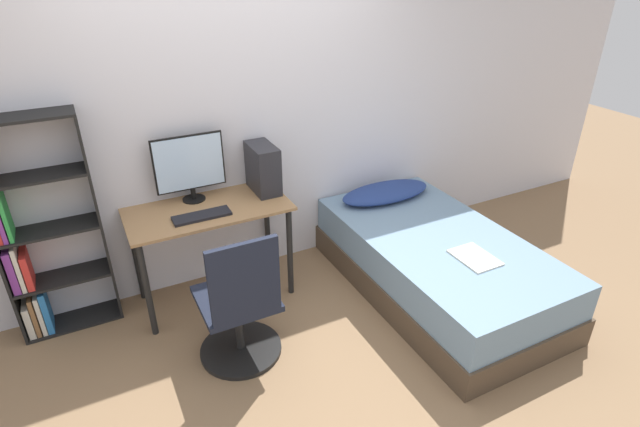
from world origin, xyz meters
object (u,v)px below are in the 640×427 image
object	(u,v)px
pc_tower	(263,168)
bed	(436,264)
bookshelf	(33,242)
keyboard	(202,216)
office_chair	(240,313)
monitor	(190,165)

from	to	relation	value
pc_tower	bed	bearing A→B (deg)	-36.89
bookshelf	keyboard	xyz separation A→B (m)	(1.05, -0.27, 0.07)
bookshelf	pc_tower	bearing A→B (deg)	-2.26
office_chair	keyboard	bearing A→B (deg)	92.77
bookshelf	office_chair	distance (m)	1.44
bed	pc_tower	size ratio (longest dim) A/B	5.48
monitor	office_chair	bearing A→B (deg)	-89.44
monitor	keyboard	xyz separation A→B (m)	(-0.02, -0.29, -0.26)
monitor	pc_tower	world-z (taller)	monitor
bookshelf	bed	size ratio (longest dim) A/B	0.77
bookshelf	monitor	world-z (taller)	bookshelf
monitor	pc_tower	xyz separation A→B (m)	(0.52, -0.08, -0.09)
monitor	keyboard	world-z (taller)	monitor
bookshelf	pc_tower	size ratio (longest dim) A/B	4.23
office_chair	monitor	distance (m)	1.13
monitor	pc_tower	size ratio (longest dim) A/B	1.39
bed	keyboard	world-z (taller)	keyboard
office_chair	keyboard	world-z (taller)	office_chair
office_chair	bed	xyz separation A→B (m)	(1.58, 0.03, -0.13)
keyboard	pc_tower	size ratio (longest dim) A/B	1.09
monitor	keyboard	bearing A→B (deg)	-94.11
office_chair	bed	distance (m)	1.59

